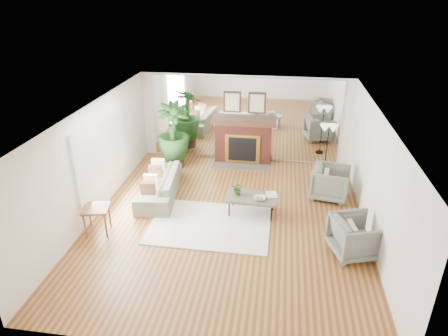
% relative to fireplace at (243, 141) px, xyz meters
% --- Properties ---
extents(ground, '(7.00, 7.00, 0.00)m').
position_rel_fireplace_xyz_m(ground, '(0.00, -3.26, -0.66)').
color(ground, brown).
rests_on(ground, ground).
extents(wall_left, '(0.02, 7.00, 2.50)m').
position_rel_fireplace_xyz_m(wall_left, '(-2.99, -3.26, 0.59)').
color(wall_left, white).
rests_on(wall_left, ground).
extents(wall_right, '(0.02, 7.00, 2.50)m').
position_rel_fireplace_xyz_m(wall_right, '(2.99, -3.26, 0.59)').
color(wall_right, white).
rests_on(wall_right, ground).
extents(wall_back, '(6.00, 0.02, 2.50)m').
position_rel_fireplace_xyz_m(wall_back, '(0.00, 0.23, 0.59)').
color(wall_back, white).
rests_on(wall_back, ground).
extents(mirror_panel, '(5.40, 0.04, 2.40)m').
position_rel_fireplace_xyz_m(mirror_panel, '(0.00, 0.21, 0.59)').
color(mirror_panel, silver).
rests_on(mirror_panel, wall_back).
extents(window_panel, '(0.04, 2.40, 1.50)m').
position_rel_fireplace_xyz_m(window_panel, '(-2.96, -2.86, 0.69)').
color(window_panel, '#B2E09E').
rests_on(window_panel, wall_left).
extents(fireplace, '(1.85, 0.83, 2.05)m').
position_rel_fireplace_xyz_m(fireplace, '(0.00, 0.00, 0.00)').
color(fireplace, maroon).
rests_on(fireplace, ground).
extents(area_rug, '(2.61, 1.88, 0.03)m').
position_rel_fireplace_xyz_m(area_rug, '(-0.35, -3.49, -0.65)').
color(area_rug, silver).
rests_on(area_rug, ground).
extents(coffee_table, '(1.17, 0.72, 0.46)m').
position_rel_fireplace_xyz_m(coffee_table, '(0.50, -2.87, -0.24)').
color(coffee_table, '#5D5149').
rests_on(coffee_table, ground).
extents(sofa, '(1.05, 2.20, 0.62)m').
position_rel_fireplace_xyz_m(sofa, '(-1.82, -2.38, -0.35)').
color(sofa, slate).
rests_on(sofa, ground).
extents(armchair_back, '(1.04, 1.02, 0.80)m').
position_rel_fireplace_xyz_m(armchair_back, '(2.33, -1.81, -0.26)').
color(armchair_back, gray).
rests_on(armchair_back, ground).
extents(armchair_front, '(1.08, 1.06, 0.78)m').
position_rel_fireplace_xyz_m(armchair_front, '(2.60, -4.05, -0.27)').
color(armchair_front, gray).
rests_on(armchair_front, ground).
extents(side_table, '(0.63, 0.63, 0.60)m').
position_rel_fireplace_xyz_m(side_table, '(-2.65, -4.08, -0.16)').
color(side_table, brown).
rests_on(side_table, ground).
extents(potted_ficus, '(1.15, 1.15, 1.88)m').
position_rel_fireplace_xyz_m(potted_ficus, '(-1.90, -0.61, 0.34)').
color(potted_ficus, black).
rests_on(potted_ficus, ground).
extents(floor_lamp, '(0.48, 0.27, 1.49)m').
position_rel_fireplace_xyz_m(floor_lamp, '(2.29, -0.64, 0.61)').
color(floor_lamp, black).
rests_on(floor_lamp, ground).
extents(tabletop_plant, '(0.32, 0.29, 0.30)m').
position_rel_fireplace_xyz_m(tabletop_plant, '(0.17, -2.84, -0.05)').
color(tabletop_plant, '#2B551F').
rests_on(tabletop_plant, coffee_table).
extents(fruit_bowl, '(0.27, 0.27, 0.07)m').
position_rel_fireplace_xyz_m(fruit_bowl, '(0.68, -3.00, -0.17)').
color(fruit_bowl, brown).
rests_on(fruit_bowl, coffee_table).
extents(book, '(0.29, 0.36, 0.02)m').
position_rel_fireplace_xyz_m(book, '(0.83, -2.78, -0.19)').
color(book, brown).
rests_on(book, coffee_table).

